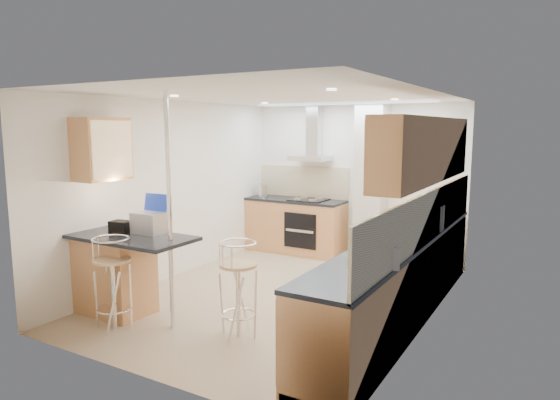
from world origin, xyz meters
The scene contains 16 objects.
ground centered at (0.00, 0.00, 0.00)m, with size 4.80×4.80×0.00m, color tan.
room_shell centered at (0.32, 0.38, 1.54)m, with size 3.64×4.84×2.51m.
right_counter centered at (1.50, 0.00, 0.46)m, with size 0.63×4.40×0.92m.
back_counter centered at (-0.95, 2.10, 0.46)m, with size 1.70×0.63×0.92m.
peninsula centered at (-1.12, -1.45, 0.48)m, with size 1.47×0.72×0.94m.
microwave centered at (1.61, 0.74, 1.07)m, with size 0.55×0.37×0.31m, color white.
laptop centered at (-1.02, -1.25, 1.06)m, with size 0.35×0.26×0.24m, color #ABADB3.
bag centered at (-1.35, -1.36, 1.00)m, with size 0.24×0.17×0.13m, color black.
bar_stool_near centered at (-1.04, -1.79, 0.50)m, with size 0.41×0.41×1.00m, color tan, non-canonical shape.
bar_stool_end centered at (0.21, -1.28, 0.50)m, with size 0.41×0.41×1.00m, color tan, non-canonical shape.
jar_a centered at (1.47, 1.19, 1.01)m, with size 0.12×0.12×0.17m, color silver.
jar_b centered at (1.65, 0.92, 0.99)m, with size 0.11×0.11×0.14m, color silver.
jar_c centered at (1.62, -0.03, 1.03)m, with size 0.14×0.14×0.22m, color #B2A58E.
jar_d centered at (1.57, -0.50, 0.99)m, with size 0.10×0.10×0.13m, color white.
bread_bin centered at (1.65, -1.13, 1.02)m, with size 0.29×0.36×0.19m, color silver.
kettle centered at (-1.59, 2.06, 1.03)m, with size 0.16×0.16×0.22m, color silver.
Camera 1 is at (3.03, -5.30, 2.13)m, focal length 32.00 mm.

